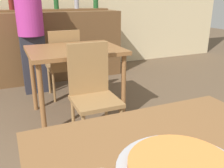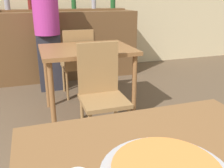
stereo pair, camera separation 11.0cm
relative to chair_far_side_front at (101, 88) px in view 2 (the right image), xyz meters
The scene contains 6 objects.
dining_table_far 0.58m from the chair_far_side_front, 90.00° to the left, with size 0.97×0.78×0.77m.
bar_counter 2.09m from the chair_far_side_front, 94.45° to the left, with size 2.60×0.56×1.07m.
bar_back_shelf 2.32m from the chair_far_side_front, 94.01° to the left, with size 2.39×0.24×0.32m.
chair_far_side_front is the anchor object (origin of this frame).
chair_far_side_back 1.11m from the chair_far_side_front, 90.00° to the left, with size 0.40×0.40×0.91m.
person_standing 1.59m from the chair_far_side_front, 102.37° to the left, with size 0.34×0.34×1.67m.
Camera 2 is at (-0.41, -0.62, 1.29)m, focal length 40.00 mm.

